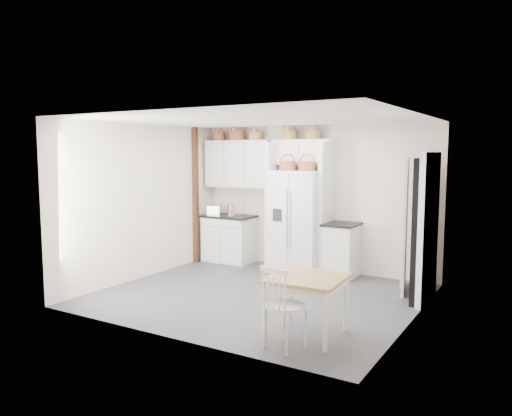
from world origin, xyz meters
The scene contains 29 objects.
floor centered at (0.00, 0.00, 0.00)m, with size 4.50×4.50×0.00m, color #3F3F47.
ceiling centered at (0.00, 0.00, 2.60)m, with size 4.50×4.50×0.00m, color white.
wall_back centered at (0.00, 2.00, 1.30)m, with size 4.50×4.50×0.00m, color beige.
wall_left centered at (-2.25, 0.00, 1.30)m, with size 4.00×4.00×0.00m, color beige.
wall_right centered at (2.25, 0.00, 1.30)m, with size 4.00×4.00×0.00m, color beige.
refrigerator centered at (-0.15, 1.66, 0.90)m, with size 0.94×0.75×1.81m, color silver.
base_cab_left centered at (-1.66, 1.70, 0.44)m, with size 0.94×0.59×0.87m, color silver.
base_cab_right centered at (0.65, 1.70, 0.44)m, with size 0.50×0.60×0.89m, color silver.
dining_table centered at (1.31, -1.13, 0.35)m, with size 0.84×0.84×0.70m, color olive.
windsor_chair centered at (1.27, -1.59, 0.47)m, with size 0.46×0.42×0.94m, color silver.
counter_left centered at (-1.66, 1.70, 0.89)m, with size 0.98×0.63×0.04m, color black.
counter_right centered at (0.65, 1.70, 0.91)m, with size 0.54×0.65×0.04m, color black.
toaster centered at (-1.95, 1.61, 1.00)m, with size 0.25×0.15×0.17m, color silver.
cookbook_red centered at (-1.57, 1.62, 1.03)m, with size 0.03×0.15×0.23m, color maroon.
cookbook_cream centered at (-1.55, 1.62, 1.02)m, with size 0.03×0.15×0.22m, color beige.
basket_upper_a centered at (-1.98, 1.83, 2.42)m, with size 0.26×0.26×0.15m, color brown.
basket_upper_b centered at (-1.56, 1.83, 2.44)m, with size 0.32×0.32×0.19m, color brown.
basket_upper_c centered at (-1.15, 1.83, 2.42)m, with size 0.26×0.26×0.15m, color brown.
basket_bridge_a centered at (-0.44, 1.83, 2.43)m, with size 0.30×0.30×0.17m, color brown.
basket_bridge_b centered at (0.03, 1.83, 2.43)m, with size 0.27×0.27×0.16m, color brown.
basket_fridge_a centered at (-0.33, 1.56, 1.89)m, with size 0.30×0.30×0.16m, color brown.
basket_fridge_b centered at (0.05, 1.56, 1.89)m, with size 0.30×0.30×0.16m, color brown.
upper_cabinet centered at (-1.50, 1.83, 1.90)m, with size 1.40×0.34×0.90m, color silver.
bridge_cabinet centered at (-0.15, 1.83, 2.12)m, with size 1.12×0.34×0.45m, color silver.
fridge_panel_left centered at (-0.66, 1.70, 1.15)m, with size 0.08×0.60×2.30m, color silver.
fridge_panel_right centered at (0.36, 1.70, 1.15)m, with size 0.08×0.60×2.30m, color silver.
trim_post centered at (-2.20, 1.35, 1.30)m, with size 0.09×0.09×2.60m, color black.
doorway_void centered at (2.16, 1.00, 1.02)m, with size 0.18×0.85×2.05m, color black.
door_slab centered at (1.80, 1.33, 1.02)m, with size 0.80×0.04×2.05m, color white.
Camera 1 is at (3.68, -6.26, 2.13)m, focal length 35.00 mm.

